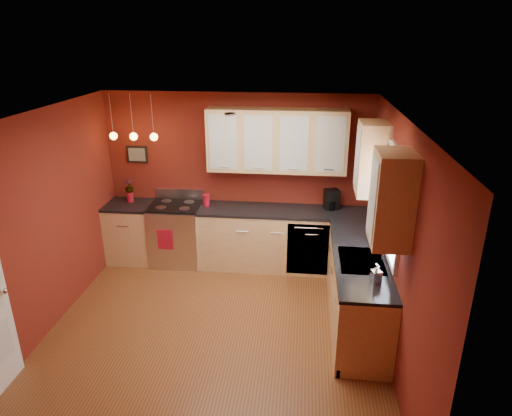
# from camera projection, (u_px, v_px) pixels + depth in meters

# --- Properties ---
(floor) EXTENTS (4.20, 4.20, 0.00)m
(floor) POSITION_uv_depth(u_px,v_px,m) (214.00, 334.00, 5.49)
(floor) COLOR brown
(floor) RESTS_ON ground
(ceiling) EXTENTS (4.00, 4.20, 0.02)m
(ceiling) POSITION_uv_depth(u_px,v_px,m) (206.00, 118.00, 4.55)
(ceiling) COLOR white
(ceiling) RESTS_ON wall_back
(wall_back) EXTENTS (4.00, 0.02, 2.60)m
(wall_back) POSITION_uv_depth(u_px,v_px,m) (238.00, 179.00, 6.97)
(wall_back) COLOR maroon
(wall_back) RESTS_ON floor
(wall_front) EXTENTS (4.00, 0.02, 2.60)m
(wall_front) POSITION_uv_depth(u_px,v_px,m) (148.00, 365.00, 3.08)
(wall_front) COLOR maroon
(wall_front) RESTS_ON floor
(wall_left) EXTENTS (0.02, 4.20, 2.60)m
(wall_left) POSITION_uv_depth(u_px,v_px,m) (39.00, 228.00, 5.22)
(wall_left) COLOR maroon
(wall_left) RESTS_ON floor
(wall_right) EXTENTS (0.02, 4.20, 2.60)m
(wall_right) POSITION_uv_depth(u_px,v_px,m) (396.00, 245.00, 4.82)
(wall_right) COLOR maroon
(wall_right) RESTS_ON floor
(base_cabinets_back_left) EXTENTS (0.70, 0.60, 0.90)m
(base_cabinets_back_left) POSITION_uv_depth(u_px,v_px,m) (132.00, 233.00, 7.16)
(base_cabinets_back_left) COLOR #DBB975
(base_cabinets_back_left) RESTS_ON floor
(base_cabinets_back_right) EXTENTS (2.54, 0.60, 0.90)m
(base_cabinets_back_right) POSITION_uv_depth(u_px,v_px,m) (283.00, 240.00, 6.93)
(base_cabinets_back_right) COLOR #DBB975
(base_cabinets_back_right) RESTS_ON floor
(base_cabinets_right) EXTENTS (0.60, 2.10, 0.90)m
(base_cabinets_right) POSITION_uv_depth(u_px,v_px,m) (357.00, 290.00, 5.58)
(base_cabinets_right) COLOR #DBB975
(base_cabinets_right) RESTS_ON floor
(counter_back_left) EXTENTS (0.70, 0.62, 0.04)m
(counter_back_left) POSITION_uv_depth(u_px,v_px,m) (129.00, 205.00, 6.99)
(counter_back_left) COLOR black
(counter_back_left) RESTS_ON base_cabinets_back_left
(counter_back_right) EXTENTS (2.54, 0.62, 0.04)m
(counter_back_right) POSITION_uv_depth(u_px,v_px,m) (284.00, 211.00, 6.76)
(counter_back_right) COLOR black
(counter_back_right) RESTS_ON base_cabinets_back_right
(counter_right) EXTENTS (0.62, 2.10, 0.04)m
(counter_right) POSITION_uv_depth(u_px,v_px,m) (360.00, 256.00, 5.41)
(counter_right) COLOR black
(counter_right) RESTS_ON base_cabinets_right
(gas_range) EXTENTS (0.76, 0.64, 1.11)m
(gas_range) POSITION_uv_depth(u_px,v_px,m) (177.00, 233.00, 7.08)
(gas_range) COLOR silver
(gas_range) RESTS_ON floor
(dishwasher_front) EXTENTS (0.60, 0.02, 0.80)m
(dishwasher_front) POSITION_uv_depth(u_px,v_px,m) (308.00, 249.00, 6.62)
(dishwasher_front) COLOR silver
(dishwasher_front) RESTS_ON base_cabinets_back_right
(sink) EXTENTS (0.50, 0.70, 0.33)m
(sink) POSITION_uv_depth(u_px,v_px,m) (361.00, 262.00, 5.27)
(sink) COLOR gray
(sink) RESTS_ON counter_right
(window) EXTENTS (0.06, 1.02, 1.22)m
(window) POSITION_uv_depth(u_px,v_px,m) (393.00, 200.00, 4.96)
(window) COLOR white
(window) RESTS_ON wall_right
(upper_cabinets_back) EXTENTS (2.00, 0.35, 0.90)m
(upper_cabinets_back) POSITION_uv_depth(u_px,v_px,m) (277.00, 141.00, 6.51)
(upper_cabinets_back) COLOR #DBB975
(upper_cabinets_back) RESTS_ON wall_back
(upper_cabinets_right) EXTENTS (0.35, 1.95, 0.90)m
(upper_cabinets_right) POSITION_uv_depth(u_px,v_px,m) (381.00, 176.00, 4.91)
(upper_cabinets_right) COLOR #DBB975
(upper_cabinets_right) RESTS_ON wall_right
(wall_picture) EXTENTS (0.32, 0.03, 0.26)m
(wall_picture) POSITION_uv_depth(u_px,v_px,m) (137.00, 154.00, 6.98)
(wall_picture) COLOR black
(wall_picture) RESTS_ON wall_back
(pendant_lights) EXTENTS (0.71, 0.11, 0.66)m
(pendant_lights) POSITION_uv_depth(u_px,v_px,m) (134.00, 136.00, 6.54)
(pendant_lights) COLOR gray
(pendant_lights) RESTS_ON ceiling
(red_canister) EXTENTS (0.12, 0.12, 0.18)m
(red_canister) POSITION_uv_depth(u_px,v_px,m) (206.00, 200.00, 6.88)
(red_canister) COLOR #A41123
(red_canister) RESTS_ON counter_back_right
(red_vase) EXTENTS (0.10, 0.10, 0.16)m
(red_vase) POSITION_uv_depth(u_px,v_px,m) (130.00, 197.00, 7.05)
(red_vase) COLOR #A41123
(red_vase) RESTS_ON counter_back_left
(flowers) EXTENTS (0.16, 0.16, 0.22)m
(flowers) POSITION_uv_depth(u_px,v_px,m) (129.00, 187.00, 6.99)
(flowers) COLOR #A41123
(flowers) RESTS_ON red_vase
(coffee_maker) EXTENTS (0.25, 0.25, 0.30)m
(coffee_maker) POSITION_uv_depth(u_px,v_px,m) (332.00, 200.00, 6.75)
(coffee_maker) COLOR black
(coffee_maker) RESTS_ON counter_back_right
(soap_pump) EXTENTS (0.13, 0.13, 0.22)m
(soap_pump) POSITION_uv_depth(u_px,v_px,m) (376.00, 274.00, 4.75)
(soap_pump) COLOR silver
(soap_pump) RESTS_ON counter_right
(dish_towel) EXTENTS (0.23, 0.02, 0.32)m
(dish_towel) POSITION_uv_depth(u_px,v_px,m) (165.00, 240.00, 6.77)
(dish_towel) COLOR #A41123
(dish_towel) RESTS_ON gas_range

